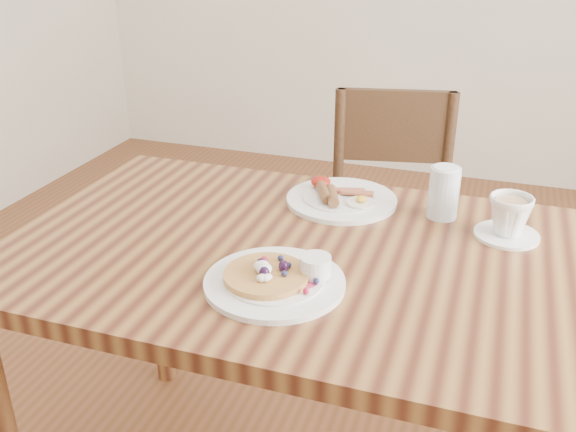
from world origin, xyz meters
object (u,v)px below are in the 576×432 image
object	(u,v)px
chair_far	(390,217)
pancake_plate	(277,278)
dining_table	(288,285)
teacup_saucer	(509,218)
breakfast_plate	(340,198)
water_glass	(444,193)

from	to	relation	value
chair_far	pancake_plate	bearing A→B (deg)	74.51
dining_table	pancake_plate	size ratio (longest dim) A/B	4.44
chair_far	pancake_plate	world-z (taller)	chair_far
chair_far	teacup_saucer	world-z (taller)	chair_far
chair_far	breakfast_plate	distance (m)	0.57
teacup_saucer	chair_far	bearing A→B (deg)	121.33
breakfast_plate	water_glass	distance (m)	0.25
teacup_saucer	water_glass	distance (m)	0.16
chair_far	breakfast_plate	bearing A→B (deg)	72.95
breakfast_plate	water_glass	xyz separation A→B (m)	(0.25, -0.01, 0.05)
dining_table	teacup_saucer	size ratio (longest dim) A/B	8.57
dining_table	water_glass	distance (m)	0.42
chair_far	teacup_saucer	distance (m)	0.73
pancake_plate	breakfast_plate	distance (m)	0.42
pancake_plate	teacup_saucer	xyz separation A→B (m)	(0.41, 0.35, 0.03)
breakfast_plate	teacup_saucer	distance (m)	0.40
chair_far	dining_table	bearing A→B (deg)	71.35
chair_far	water_glass	size ratio (longest dim) A/B	7.27
dining_table	breakfast_plate	bearing A→B (deg)	79.93
chair_far	pancake_plate	xyz separation A→B (m)	(-0.06, -0.92, 0.27)
dining_table	pancake_plate	bearing A→B (deg)	-78.67
dining_table	teacup_saucer	bearing A→B (deg)	23.98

